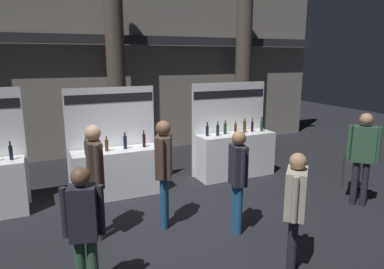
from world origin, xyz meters
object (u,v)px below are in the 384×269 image
(visitor_6, at_px, (295,201))
(exhibitor_booth_1, at_px, (116,168))
(visitor_8, at_px, (164,165))
(exhibitor_booth_2, at_px, (234,151))
(visitor_5, at_px, (84,224))
(trash_bin, at_px, (351,172))
(visitor_9, at_px, (238,174))
(visitor_4, at_px, (363,151))
(visitor_1, at_px, (95,171))

(visitor_6, bearing_deg, exhibitor_booth_1, -113.22)
(visitor_8, bearing_deg, exhibitor_booth_2, -26.29)
(exhibitor_booth_2, distance_m, visitor_5, 5.01)
(trash_bin, bearing_deg, visitor_9, -168.50)
(trash_bin, bearing_deg, exhibitor_booth_2, 137.12)
(visitor_4, bearing_deg, visitor_8, 36.09)
(exhibitor_booth_2, relative_size, visitor_1, 1.22)
(trash_bin, xyz_separation_m, visitor_9, (-3.34, -0.68, 0.64))
(exhibitor_booth_2, height_order, visitor_1, exhibitor_booth_2)
(visitor_5, bearing_deg, trash_bin, 27.69)
(exhibitor_booth_2, xyz_separation_m, visitor_4, (1.27, -2.51, 0.48))
(exhibitor_booth_1, relative_size, visitor_8, 1.21)
(visitor_6, distance_m, visitor_9, 1.21)
(visitor_1, relative_size, visitor_8, 1.00)
(exhibitor_booth_2, distance_m, visitor_8, 3.07)
(visitor_8, bearing_deg, visitor_1, 111.58)
(trash_bin, bearing_deg, visitor_4, -130.55)
(trash_bin, height_order, visitor_4, visitor_4)
(exhibitor_booth_2, distance_m, visitor_9, 2.86)
(trash_bin, distance_m, visitor_8, 4.41)
(visitor_5, bearing_deg, visitor_9, 29.92)
(trash_bin, distance_m, visitor_4, 1.22)
(trash_bin, xyz_separation_m, visitor_5, (-5.80, -1.36, 0.61))
(exhibitor_booth_1, xyz_separation_m, exhibitor_booth_2, (2.85, 0.03, 0.03))
(trash_bin, relative_size, visitor_6, 0.43)
(exhibitor_booth_2, relative_size, visitor_9, 1.31)
(visitor_1, distance_m, visitor_6, 2.96)
(trash_bin, height_order, visitor_1, visitor_1)
(visitor_1, height_order, visitor_5, visitor_1)
(visitor_5, relative_size, visitor_6, 1.00)
(exhibitor_booth_2, xyz_separation_m, trash_bin, (1.90, -1.77, -0.26))
(visitor_5, height_order, visitor_6, visitor_5)
(exhibitor_booth_1, height_order, trash_bin, exhibitor_booth_1)
(visitor_1, distance_m, visitor_5, 1.49)
(trash_bin, xyz_separation_m, visitor_8, (-4.35, -0.03, 0.75))
(visitor_4, relative_size, visitor_6, 1.11)
(exhibitor_booth_1, height_order, visitor_4, exhibitor_booth_1)
(visitor_6, bearing_deg, exhibitor_booth_2, -155.91)
(visitor_5, xyz_separation_m, visitor_6, (2.58, -0.53, 0.03))
(exhibitor_booth_2, distance_m, visitor_4, 2.85)
(visitor_1, bearing_deg, visitor_8, 85.97)
(trash_bin, bearing_deg, exhibitor_booth_1, 159.86)
(visitor_4, bearing_deg, visitor_9, 45.68)
(exhibitor_booth_1, distance_m, visitor_5, 3.29)
(exhibitor_booth_2, xyz_separation_m, visitor_8, (-2.44, -1.79, 0.49))
(exhibitor_booth_2, relative_size, visitor_4, 1.23)
(exhibitor_booth_2, bearing_deg, trash_bin, -42.88)
(exhibitor_booth_1, distance_m, exhibitor_booth_2, 2.85)
(visitor_9, bearing_deg, exhibitor_booth_1, 41.15)
(visitor_8, relative_size, visitor_9, 1.08)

